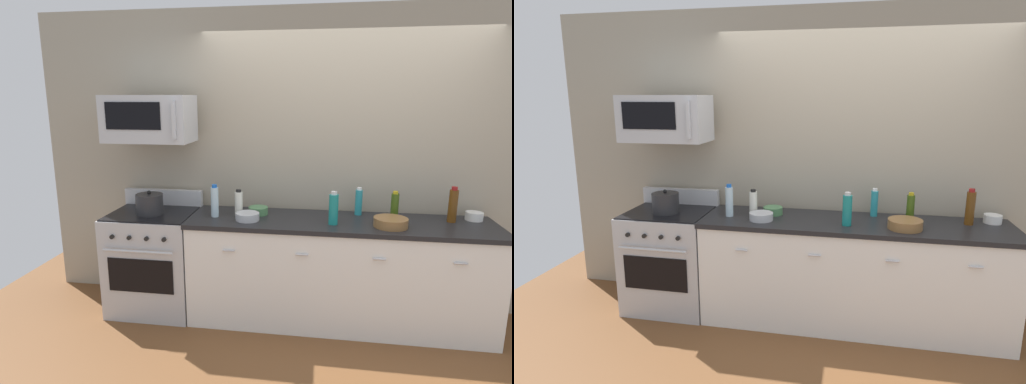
{
  "view_description": "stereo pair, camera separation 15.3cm",
  "coord_description": "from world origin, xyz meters",
  "views": [
    {
      "loc": [
        -0.18,
        -3.45,
        1.93
      ],
      "look_at": [
        -0.7,
        -0.05,
        1.15
      ],
      "focal_mm": 29.49,
      "sensor_mm": 36.0,
      "label": 1
    },
    {
      "loc": [
        -0.03,
        -3.43,
        1.93
      ],
      "look_at": [
        -0.7,
        -0.05,
        1.15
      ],
      "focal_mm": 29.49,
      "sensor_mm": 36.0,
      "label": 2
    }
  ],
  "objects": [
    {
      "name": "counter_unit",
      "position": [
        0.0,
        -0.0,
        0.46
      ],
      "size": [
        2.56,
        0.66,
        0.92
      ],
      "color": "white",
      "rests_on": "ground_plane"
    },
    {
      "name": "ground_plane",
      "position": [
        0.0,
        0.0,
        0.0
      ],
      "size": [
        6.78,
        6.78,
        0.0
      ],
      "primitive_type": "plane",
      "color": "brown"
    },
    {
      "name": "bottle_sparkling_teal",
      "position": [
        -0.06,
        -0.11,
        1.05
      ],
      "size": [
        0.08,
        0.08,
        0.27
      ],
      "color": "#197F7A",
      "rests_on": "countertop_slab"
    },
    {
      "name": "bottle_dish_soap",
      "position": [
        0.17,
        0.21,
        1.04
      ],
      "size": [
        0.06,
        0.06,
        0.25
      ],
      "color": "teal",
      "rests_on": "countertop_slab"
    },
    {
      "name": "bowl_green_glaze",
      "position": [
        -0.71,
        0.09,
        0.96
      ],
      "size": [
        0.17,
        0.17,
        0.07
      ],
      "color": "#477A4C",
      "rests_on": "countertop_slab"
    },
    {
      "name": "bottle_water_clear",
      "position": [
        -1.07,
        -0.04,
        1.05
      ],
      "size": [
        0.07,
        0.07,
        0.28
      ],
      "color": "silver",
      "rests_on": "countertop_slab"
    },
    {
      "name": "bowl_steel_prep",
      "position": [
        -0.77,
        -0.1,
        0.95
      ],
      "size": [
        0.2,
        0.2,
        0.06
      ],
      "color": "#B2B5BA",
      "rests_on": "countertop_slab"
    },
    {
      "name": "back_wall",
      "position": [
        0.0,
        0.41,
        1.35
      ],
      "size": [
        5.65,
        0.1,
        2.7
      ],
      "primitive_type": "cube",
      "color": "#9E937F",
      "rests_on": "ground_plane"
    },
    {
      "name": "bottle_wine_amber",
      "position": [
        0.92,
        0.11,
        1.06
      ],
      "size": [
        0.07,
        0.07,
        0.3
      ],
      "color": "#59330F",
      "rests_on": "countertop_slab"
    },
    {
      "name": "range_oven",
      "position": [
        -1.65,
        0.0,
        0.47
      ],
      "size": [
        0.76,
        0.69,
        1.07
      ],
      "color": "#B7BABF",
      "rests_on": "ground_plane"
    },
    {
      "name": "bottle_vinegar_white",
      "position": [
        -0.87,
        0.04,
        1.03
      ],
      "size": [
        0.07,
        0.07,
        0.23
      ],
      "color": "silver",
      "rests_on": "countertop_slab"
    },
    {
      "name": "bottle_olive_oil",
      "position": [
        0.45,
        0.11,
        1.04
      ],
      "size": [
        0.06,
        0.06,
        0.25
      ],
      "color": "#385114",
      "rests_on": "countertop_slab"
    },
    {
      "name": "stockpot",
      "position": [
        -1.65,
        -0.05,
        1.01
      ],
      "size": [
        0.24,
        0.24,
        0.21
      ],
      "color": "#262628",
      "rests_on": "range_oven"
    },
    {
      "name": "bowl_white_ceramic",
      "position": [
        1.12,
        0.19,
        0.96
      ],
      "size": [
        0.14,
        0.14,
        0.07
      ],
      "color": "white",
      "rests_on": "countertop_slab"
    },
    {
      "name": "microwave",
      "position": [
        -1.65,
        0.05,
        1.75
      ],
      "size": [
        0.74,
        0.44,
        0.4
      ],
      "color": "#B7BABF"
    },
    {
      "name": "bowl_wooden_salad",
      "position": [
        0.39,
        -0.11,
        0.96
      ],
      "size": [
        0.27,
        0.27,
        0.07
      ],
      "color": "brown",
      "rests_on": "countertop_slab"
    }
  ]
}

